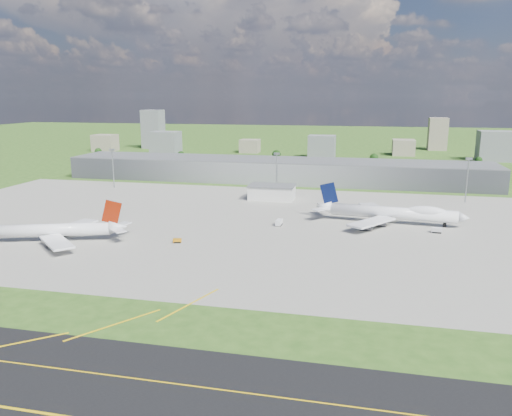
% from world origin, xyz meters
% --- Properties ---
extents(ground, '(1400.00, 1400.00, 0.00)m').
position_xyz_m(ground, '(0.00, 150.00, 0.00)').
color(ground, '#2E5219').
rests_on(ground, ground).
extents(taxiway, '(1400.00, 60.00, 0.06)m').
position_xyz_m(taxiway, '(0.00, -110.00, 0.03)').
color(taxiway, black).
rests_on(taxiway, ground).
extents(apron, '(360.00, 190.00, 0.08)m').
position_xyz_m(apron, '(10.00, 40.00, 0.04)').
color(apron, gray).
rests_on(apron, ground).
extents(terminal, '(300.00, 42.00, 15.00)m').
position_xyz_m(terminal, '(0.00, 165.00, 7.50)').
color(terminal, gray).
rests_on(terminal, ground).
extents(ops_building, '(26.00, 16.00, 8.00)m').
position_xyz_m(ops_building, '(10.00, 100.00, 4.00)').
color(ops_building, silver).
rests_on(ops_building, ground).
extents(mast_west, '(3.50, 2.00, 25.90)m').
position_xyz_m(mast_west, '(-100.00, 115.00, 17.71)').
color(mast_west, gray).
rests_on(mast_west, ground).
extents(mast_center, '(3.50, 2.00, 25.90)m').
position_xyz_m(mast_center, '(10.00, 115.00, 17.71)').
color(mast_center, gray).
rests_on(mast_center, ground).
extents(mast_east, '(3.50, 2.00, 25.90)m').
position_xyz_m(mast_east, '(120.00, 115.00, 17.71)').
color(mast_east, gray).
rests_on(mast_east, ground).
extents(airliner_red_twin, '(61.81, 47.04, 17.42)m').
position_xyz_m(airliner_red_twin, '(-63.53, -5.79, 4.64)').
color(airliner_red_twin, white).
rests_on(airliner_red_twin, ground).
extents(airliner_blue_quad, '(71.22, 55.61, 18.59)m').
position_xyz_m(airliner_blue_quad, '(77.02, 56.30, 5.17)').
color(airliner_blue_quad, white).
rests_on(airliner_blue_quad, ground).
extents(tug_yellow, '(3.94, 2.95, 1.75)m').
position_xyz_m(tug_yellow, '(-11.59, 3.18, 0.92)').
color(tug_yellow, '#C87A0B').
rests_on(tug_yellow, ground).
extents(van_white_near, '(2.80, 5.67, 2.79)m').
position_xyz_m(van_white_near, '(24.79, 40.43, 1.40)').
color(van_white_near, white).
rests_on(van_white_near, ground).
extents(van_white_far, '(4.77, 2.49, 2.42)m').
position_xyz_m(van_white_far, '(95.70, 42.82, 1.23)').
color(van_white_far, silver).
rests_on(van_white_far, ground).
extents(bldg_far_w, '(24.00, 20.00, 18.00)m').
position_xyz_m(bldg_far_w, '(-220.00, 320.00, 9.00)').
color(bldg_far_w, gray).
rests_on(bldg_far_w, ground).
extents(bldg_w, '(28.00, 22.00, 24.00)m').
position_xyz_m(bldg_w, '(-140.00, 300.00, 12.00)').
color(bldg_w, slate).
rests_on(bldg_w, ground).
extents(bldg_cw, '(20.00, 18.00, 14.00)m').
position_xyz_m(bldg_cw, '(-60.00, 340.00, 7.00)').
color(bldg_cw, gray).
rests_on(bldg_cw, ground).
extents(bldg_c, '(26.00, 20.00, 22.00)m').
position_xyz_m(bldg_c, '(20.00, 310.00, 11.00)').
color(bldg_c, slate).
rests_on(bldg_c, ground).
extents(bldg_ce, '(22.00, 24.00, 16.00)m').
position_xyz_m(bldg_ce, '(100.00, 350.00, 8.00)').
color(bldg_ce, gray).
rests_on(bldg_ce, ground).
extents(bldg_e, '(30.00, 22.00, 28.00)m').
position_xyz_m(bldg_e, '(180.00, 320.00, 14.00)').
color(bldg_e, slate).
rests_on(bldg_e, ground).
extents(bldg_tall_w, '(22.00, 20.00, 44.00)m').
position_xyz_m(bldg_tall_w, '(-180.00, 360.00, 22.00)').
color(bldg_tall_w, slate).
rests_on(bldg_tall_w, ground).
extents(bldg_tall_e, '(20.00, 18.00, 36.00)m').
position_xyz_m(bldg_tall_e, '(140.00, 410.00, 18.00)').
color(bldg_tall_e, gray).
rests_on(bldg_tall_e, ground).
extents(tree_far_w, '(7.20, 7.20, 8.80)m').
position_xyz_m(tree_far_w, '(-200.00, 270.00, 5.18)').
color(tree_far_w, '#382314').
rests_on(tree_far_w, ground).
extents(tree_w, '(6.75, 6.75, 8.25)m').
position_xyz_m(tree_w, '(-110.00, 265.00, 4.86)').
color(tree_w, '#382314').
rests_on(tree_w, ground).
extents(tree_c, '(8.10, 8.10, 9.90)m').
position_xyz_m(tree_c, '(-20.00, 280.00, 5.84)').
color(tree_c, '#382314').
rests_on(tree_c, ground).
extents(tree_e, '(7.65, 7.65, 9.35)m').
position_xyz_m(tree_e, '(70.00, 275.00, 5.51)').
color(tree_e, '#382314').
rests_on(tree_e, ground).
extents(tree_far_e, '(6.30, 6.30, 7.70)m').
position_xyz_m(tree_far_e, '(160.00, 285.00, 4.53)').
color(tree_far_e, '#382314').
rests_on(tree_far_e, ground).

